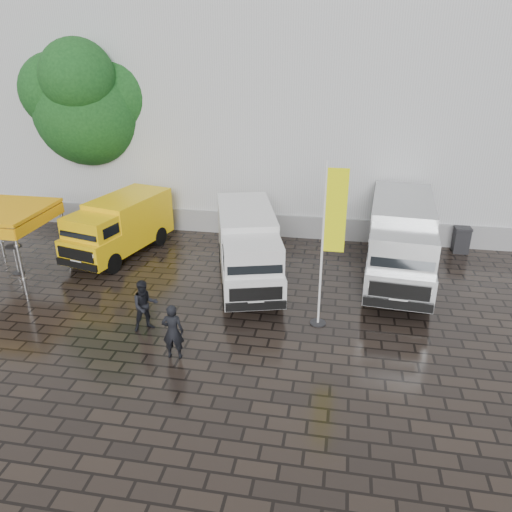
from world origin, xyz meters
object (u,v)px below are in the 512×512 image
at_px(flagpole, 329,238).
at_px(person_front, 173,332).
at_px(van_silver, 400,243).
at_px(cocktail_table, 16,259).
at_px(van_white, 248,249).
at_px(canopy_tent, 1,213).
at_px(wheelie_bin, 461,240).
at_px(person_tent, 145,306).
at_px(van_yellow, 119,228).

relative_size(flagpole, person_front, 3.13).
bearing_deg(flagpole, van_silver, 56.69).
bearing_deg(van_silver, cocktail_table, -167.27).
xyz_separation_m(van_white, canopy_tent, (-8.85, -1.04, 1.19)).
bearing_deg(wheelie_bin, flagpole, -127.60).
relative_size(person_front, person_tent, 1.01).
xyz_separation_m(cocktail_table, person_tent, (6.34, -2.95, 0.26)).
height_order(van_silver, wheelie_bin, van_silver).
bearing_deg(cocktail_table, wheelie_bin, 16.78).
height_order(van_white, person_tent, van_white).
bearing_deg(van_white, van_yellow, 149.17).
height_order(person_front, person_tent, person_front).
xyz_separation_m(canopy_tent, wheelie_bin, (17.08, 5.30, -1.91)).
bearing_deg(flagpole, van_white, 138.58).
distance_m(van_silver, canopy_tent, 14.46).
height_order(van_white, person_front, van_white).
bearing_deg(flagpole, canopy_tent, 172.59).
relative_size(cocktail_table, person_front, 0.67).
height_order(flagpole, wheelie_bin, flagpole).
bearing_deg(wheelie_bin, van_white, -152.40).
bearing_deg(person_tent, van_white, 22.50).
distance_m(canopy_tent, wheelie_bin, 17.98).
bearing_deg(van_silver, canopy_tent, -166.63).
xyz_separation_m(van_yellow, person_front, (4.50, -6.59, -0.32)).
height_order(wheelie_bin, person_front, person_front).
relative_size(van_silver, flagpole, 1.26).
xyz_separation_m(wheelie_bin, person_tent, (-10.65, -8.08, 0.28)).
bearing_deg(wheelie_bin, van_silver, -132.50).
relative_size(van_yellow, canopy_tent, 1.62).
relative_size(van_silver, wheelie_bin, 6.02).
relative_size(van_silver, cocktail_table, 5.87).
bearing_deg(van_white, wheelie_bin, 11.60).
height_order(van_white, flagpole, flagpole).
xyz_separation_m(van_silver, wheelie_bin, (2.83, 3.06, -0.87)).
xyz_separation_m(van_silver, flagpole, (-2.47, -3.77, 1.49)).
bearing_deg(person_tent, van_yellow, 85.84).
bearing_deg(van_silver, van_white, -163.09).
bearing_deg(cocktail_table, van_white, 5.65).
bearing_deg(van_white, flagpole, -57.18).
xyz_separation_m(van_silver, person_front, (-6.51, -6.27, -0.58)).
distance_m(van_white, canopy_tent, 8.99).
bearing_deg(flagpole, person_tent, -166.86).
bearing_deg(person_tent, van_silver, -2.45).
xyz_separation_m(van_white, person_front, (-1.12, -5.08, -0.44)).
bearing_deg(person_front, wheelie_bin, -141.39).
distance_m(van_silver, flagpole, 4.75).
bearing_deg(van_white, van_silver, -3.30).
bearing_deg(cocktail_table, person_front, -28.85).
distance_m(van_white, flagpole, 4.22).
xyz_separation_m(van_silver, person_tent, (-7.82, -5.01, -0.59)).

